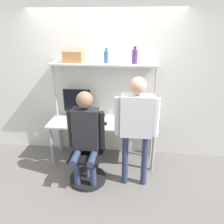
{
  "coord_description": "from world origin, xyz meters",
  "views": [
    {
      "loc": [
        0.51,
        -2.98,
        2.27
      ],
      "look_at": [
        0.2,
        -0.08,
        1.08
      ],
      "focal_mm": 35.0,
      "sensor_mm": 36.0,
      "label": 1
    }
  ],
  "objects_px": {
    "person_seated": "(86,132)",
    "bottle_purple": "(135,57)",
    "cell_phone": "(105,124)",
    "laptop": "(91,119)",
    "office_chair": "(88,163)",
    "storage_box": "(73,57)",
    "bottle_blue": "(106,57)",
    "monitor": "(77,102)",
    "person_standing": "(137,120)"
  },
  "relations": [
    {
      "from": "office_chair",
      "to": "person_seated",
      "type": "bearing_deg",
      "value": -94.85
    },
    {
      "from": "person_seated",
      "to": "bottle_purple",
      "type": "bearing_deg",
      "value": 49.18
    },
    {
      "from": "person_seated",
      "to": "bottle_purple",
      "type": "distance_m",
      "value": 1.37
    },
    {
      "from": "cell_phone",
      "to": "laptop",
      "type": "bearing_deg",
      "value": 171.71
    },
    {
      "from": "cell_phone",
      "to": "office_chair",
      "type": "bearing_deg",
      "value": -113.77
    },
    {
      "from": "person_seated",
      "to": "bottle_purple",
      "type": "height_order",
      "value": "bottle_purple"
    },
    {
      "from": "monitor",
      "to": "storage_box",
      "type": "height_order",
      "value": "storage_box"
    },
    {
      "from": "office_chair",
      "to": "bottle_purple",
      "type": "relative_size",
      "value": 3.59
    },
    {
      "from": "cell_phone",
      "to": "person_seated",
      "type": "height_order",
      "value": "person_seated"
    },
    {
      "from": "person_seated",
      "to": "storage_box",
      "type": "bearing_deg",
      "value": 113.44
    },
    {
      "from": "laptop",
      "to": "person_seated",
      "type": "xyz_separation_m",
      "value": [
        0.03,
        -0.55,
        0.05
      ]
    },
    {
      "from": "cell_phone",
      "to": "storage_box",
      "type": "relative_size",
      "value": 0.49
    },
    {
      "from": "office_chair",
      "to": "bottle_blue",
      "type": "height_order",
      "value": "bottle_blue"
    },
    {
      "from": "person_standing",
      "to": "bottle_blue",
      "type": "relative_size",
      "value": 7.28
    },
    {
      "from": "laptop",
      "to": "bottle_blue",
      "type": "bearing_deg",
      "value": 40.24
    },
    {
      "from": "monitor",
      "to": "person_standing",
      "type": "distance_m",
      "value": 1.28
    },
    {
      "from": "person_standing",
      "to": "monitor",
      "type": "bearing_deg",
      "value": 143.43
    },
    {
      "from": "person_seated",
      "to": "person_standing",
      "type": "height_order",
      "value": "person_standing"
    },
    {
      "from": "office_chair",
      "to": "bottle_purple",
      "type": "bearing_deg",
      "value": 47.54
    },
    {
      "from": "cell_phone",
      "to": "bottle_purple",
      "type": "xyz_separation_m",
      "value": [
        0.44,
        0.24,
        1.06
      ]
    },
    {
      "from": "bottle_purple",
      "to": "storage_box",
      "type": "height_order",
      "value": "bottle_purple"
    },
    {
      "from": "office_chair",
      "to": "storage_box",
      "type": "distance_m",
      "value": 1.68
    },
    {
      "from": "office_chair",
      "to": "cell_phone",
      "type": "bearing_deg",
      "value": 66.23
    },
    {
      "from": "laptop",
      "to": "person_standing",
      "type": "xyz_separation_m",
      "value": [
        0.74,
        -0.53,
        0.26
      ]
    },
    {
      "from": "person_standing",
      "to": "bottle_blue",
      "type": "xyz_separation_m",
      "value": [
        -0.51,
        0.73,
        0.73
      ]
    },
    {
      "from": "bottle_blue",
      "to": "laptop",
      "type": "bearing_deg",
      "value": -139.76
    },
    {
      "from": "bottle_purple",
      "to": "storage_box",
      "type": "xyz_separation_m",
      "value": [
        -0.98,
        0.0,
        -0.02
      ]
    },
    {
      "from": "bottle_purple",
      "to": "storage_box",
      "type": "bearing_deg",
      "value": 180.0
    },
    {
      "from": "monitor",
      "to": "cell_phone",
      "type": "distance_m",
      "value": 0.65
    },
    {
      "from": "laptop",
      "to": "person_standing",
      "type": "relative_size",
      "value": 0.18
    },
    {
      "from": "laptop",
      "to": "person_seated",
      "type": "bearing_deg",
      "value": -86.6
    },
    {
      "from": "person_standing",
      "to": "storage_box",
      "type": "relative_size",
      "value": 5.37
    },
    {
      "from": "storage_box",
      "to": "monitor",
      "type": "bearing_deg",
      "value": 73.74
    },
    {
      "from": "person_seated",
      "to": "bottle_blue",
      "type": "height_order",
      "value": "bottle_blue"
    },
    {
      "from": "person_seated",
      "to": "person_standing",
      "type": "distance_m",
      "value": 0.74
    },
    {
      "from": "office_chair",
      "to": "person_standing",
      "type": "xyz_separation_m",
      "value": [
        0.71,
        -0.03,
        0.77
      ]
    },
    {
      "from": "monitor",
      "to": "bottle_blue",
      "type": "bearing_deg",
      "value": -3.25
    },
    {
      "from": "laptop",
      "to": "cell_phone",
      "type": "distance_m",
      "value": 0.25
    },
    {
      "from": "cell_phone",
      "to": "office_chair",
      "type": "xyz_separation_m",
      "value": [
        -0.21,
        -0.47,
        -0.45
      ]
    },
    {
      "from": "bottle_blue",
      "to": "monitor",
      "type": "bearing_deg",
      "value": 176.75
    },
    {
      "from": "bottle_purple",
      "to": "bottle_blue",
      "type": "bearing_deg",
      "value": 180.0
    },
    {
      "from": "monitor",
      "to": "person_standing",
      "type": "xyz_separation_m",
      "value": [
        1.03,
        -0.76,
        0.05
      ]
    },
    {
      "from": "laptop",
      "to": "monitor",
      "type": "bearing_deg",
      "value": 140.9
    },
    {
      "from": "monitor",
      "to": "person_seated",
      "type": "relative_size",
      "value": 0.35
    },
    {
      "from": "laptop",
      "to": "bottle_purple",
      "type": "relative_size",
      "value": 1.14
    },
    {
      "from": "office_chair",
      "to": "bottle_purple",
      "type": "height_order",
      "value": "bottle_purple"
    },
    {
      "from": "monitor",
      "to": "cell_phone",
      "type": "bearing_deg",
      "value": -26.81
    },
    {
      "from": "monitor",
      "to": "person_standing",
      "type": "height_order",
      "value": "person_standing"
    },
    {
      "from": "storage_box",
      "to": "person_standing",
      "type": "bearing_deg",
      "value": -35.26
    },
    {
      "from": "bottle_blue",
      "to": "storage_box",
      "type": "relative_size",
      "value": 0.74
    }
  ]
}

